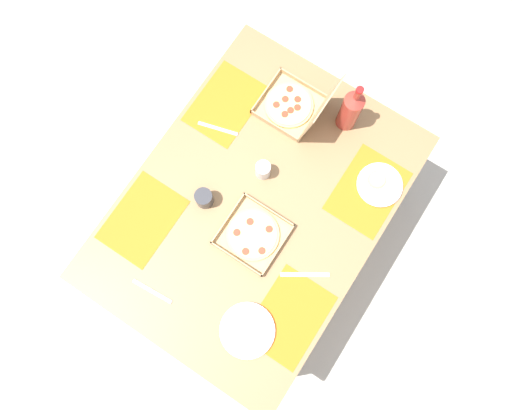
{
  "coord_description": "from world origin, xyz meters",
  "views": [
    {
      "loc": [
        0.38,
        0.25,
        2.77
      ],
      "look_at": [
        0.0,
        0.0,
        0.74
      ],
      "focal_mm": 33.3,
      "sensor_mm": 36.0,
      "label": 1
    }
  ],
  "objects_px": {
    "plate_far_left": "(379,184)",
    "soda_bottle": "(351,110)",
    "pizza_box_corner_left": "(296,106)",
    "plate_near_left": "(247,330)",
    "pizza_box_edge_far": "(253,235)",
    "cup_clear_left": "(204,198)",
    "cup_clear_right": "(263,170)"
  },
  "relations": [
    {
      "from": "pizza_box_corner_left",
      "to": "soda_bottle",
      "type": "distance_m",
      "value": 0.25
    },
    {
      "from": "plate_near_left",
      "to": "cup_clear_right",
      "type": "bearing_deg",
      "value": -152.4
    },
    {
      "from": "pizza_box_edge_far",
      "to": "plate_far_left",
      "type": "xyz_separation_m",
      "value": [
        -0.49,
        0.34,
        -0.0
      ]
    },
    {
      "from": "pizza_box_corner_left",
      "to": "soda_bottle",
      "type": "relative_size",
      "value": 0.94
    },
    {
      "from": "pizza_box_corner_left",
      "to": "soda_bottle",
      "type": "height_order",
      "value": "soda_bottle"
    },
    {
      "from": "pizza_box_corner_left",
      "to": "cup_clear_left",
      "type": "xyz_separation_m",
      "value": [
        0.58,
        -0.1,
        -0.0
      ]
    },
    {
      "from": "soda_bottle",
      "to": "pizza_box_edge_far",
      "type": "bearing_deg",
      "value": -5.59
    },
    {
      "from": "pizza_box_edge_far",
      "to": "cup_clear_right",
      "type": "bearing_deg",
      "value": -155.76
    },
    {
      "from": "pizza_box_corner_left",
      "to": "pizza_box_edge_far",
      "type": "height_order",
      "value": "pizza_box_corner_left"
    },
    {
      "from": "pizza_box_edge_far",
      "to": "plate_near_left",
      "type": "xyz_separation_m",
      "value": [
        0.35,
        0.2,
        -0.0
      ]
    },
    {
      "from": "soda_bottle",
      "to": "cup_clear_left",
      "type": "bearing_deg",
      "value": -26.35
    },
    {
      "from": "pizza_box_corner_left",
      "to": "cup_clear_left",
      "type": "distance_m",
      "value": 0.59
    },
    {
      "from": "soda_bottle",
      "to": "plate_far_left",
      "type": "bearing_deg",
      "value": 57.56
    },
    {
      "from": "cup_clear_left",
      "to": "cup_clear_right",
      "type": "distance_m",
      "value": 0.28
    },
    {
      "from": "pizza_box_corner_left",
      "to": "cup_clear_left",
      "type": "relative_size",
      "value": 3.5
    },
    {
      "from": "pizza_box_edge_far",
      "to": "cup_clear_left",
      "type": "distance_m",
      "value": 0.26
    },
    {
      "from": "plate_far_left",
      "to": "cup_clear_right",
      "type": "bearing_deg",
      "value": -63.03
    },
    {
      "from": "pizza_box_edge_far",
      "to": "cup_clear_right",
      "type": "relative_size",
      "value": 2.88
    },
    {
      "from": "pizza_box_corner_left",
      "to": "plate_near_left",
      "type": "distance_m",
      "value": 1.01
    },
    {
      "from": "plate_near_left",
      "to": "pizza_box_edge_far",
      "type": "bearing_deg",
      "value": -150.02
    },
    {
      "from": "pizza_box_corner_left",
      "to": "plate_near_left",
      "type": "bearing_deg",
      "value": 20.82
    },
    {
      "from": "pizza_box_corner_left",
      "to": "cup_clear_left",
      "type": "bearing_deg",
      "value": -10.05
    },
    {
      "from": "plate_near_left",
      "to": "cup_clear_right",
      "type": "xyz_separation_m",
      "value": [
        -0.61,
        -0.32,
        0.04
      ]
    },
    {
      "from": "soda_bottle",
      "to": "cup_clear_left",
      "type": "distance_m",
      "value": 0.74
    },
    {
      "from": "pizza_box_corner_left",
      "to": "plate_far_left",
      "type": "distance_m",
      "value": 0.51
    },
    {
      "from": "pizza_box_edge_far",
      "to": "pizza_box_corner_left",
      "type": "bearing_deg",
      "value": -165.15
    },
    {
      "from": "plate_far_left",
      "to": "plate_near_left",
      "type": "distance_m",
      "value": 0.85
    },
    {
      "from": "cup_clear_right",
      "to": "plate_far_left",
      "type": "bearing_deg",
      "value": 116.97
    },
    {
      "from": "plate_far_left",
      "to": "soda_bottle",
      "type": "relative_size",
      "value": 0.63
    },
    {
      "from": "pizza_box_corner_left",
      "to": "cup_clear_right",
      "type": "relative_size",
      "value": 3.34
    },
    {
      "from": "soda_bottle",
      "to": "cup_clear_right",
      "type": "height_order",
      "value": "soda_bottle"
    },
    {
      "from": "pizza_box_corner_left",
      "to": "pizza_box_edge_far",
      "type": "xyz_separation_m",
      "value": [
        0.59,
        0.16,
        -0.03
      ]
    }
  ]
}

